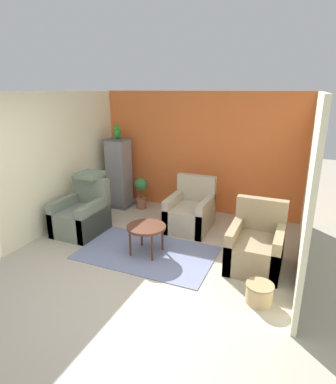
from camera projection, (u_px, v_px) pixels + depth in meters
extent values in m
plane|color=#B2A893|center=(119.00, 289.00, 4.19)|extent=(20.00, 20.00, 0.00)
cube|color=orange|center=(199.00, 153.00, 6.65)|extent=(4.32, 0.06, 2.46)
cube|color=beige|center=(64.00, 160.00, 6.02)|extent=(0.06, 3.22, 2.46)
cube|color=beige|center=(310.00, 185.00, 4.42)|extent=(0.06, 3.22, 2.46)
cube|color=slate|center=(147.00, 253.00, 5.11)|extent=(2.11, 1.29, 0.01)
cylinder|color=#512D1E|center=(146.00, 227.00, 4.97)|extent=(0.61, 0.61, 0.04)
cylinder|color=#512D1E|center=(130.00, 244.00, 4.95)|extent=(0.04, 0.04, 0.43)
cylinder|color=#512D1E|center=(152.00, 248.00, 4.81)|extent=(0.04, 0.04, 0.43)
cylinder|color=#512D1E|center=(142.00, 234.00, 5.28)|extent=(0.04, 0.04, 0.43)
cylinder|color=#512D1E|center=(162.00, 238.00, 5.14)|extent=(0.04, 0.04, 0.43)
cube|color=slate|center=(81.00, 221.00, 5.78)|extent=(0.74, 0.87, 0.45)
cube|color=slate|center=(91.00, 190.00, 5.96)|extent=(0.74, 0.14, 0.50)
cube|color=slate|center=(66.00, 214.00, 5.87)|extent=(0.12, 0.87, 0.63)
cube|color=slate|center=(95.00, 219.00, 5.64)|extent=(0.12, 0.87, 0.63)
cube|color=#8E7A5B|center=(255.00, 253.00, 4.65)|extent=(0.74, 0.87, 0.45)
cube|color=#8E7A5B|center=(261.00, 214.00, 4.83)|extent=(0.74, 0.14, 0.50)
cube|color=#8E7A5B|center=(234.00, 244.00, 4.74)|extent=(0.12, 0.87, 0.63)
cube|color=#8E7A5B|center=(278.00, 252.00, 4.51)|extent=(0.12, 0.87, 0.63)
cube|color=tan|center=(190.00, 218.00, 5.93)|extent=(0.74, 0.87, 0.45)
cube|color=tan|center=(197.00, 188.00, 6.10)|extent=(0.74, 0.14, 0.50)
cube|color=tan|center=(174.00, 211.00, 6.02)|extent=(0.12, 0.87, 0.63)
cube|color=tan|center=(206.00, 216.00, 5.79)|extent=(0.12, 0.87, 0.63)
cube|color=#555559|center=(121.00, 203.00, 7.24)|extent=(0.58, 0.58, 0.09)
cube|color=gray|center=(119.00, 171.00, 7.02)|extent=(0.42, 0.42, 1.37)
cube|color=#555559|center=(117.00, 139.00, 6.80)|extent=(0.45, 0.45, 0.03)
ellipsoid|color=#1E842D|center=(117.00, 134.00, 6.76)|extent=(0.14, 0.17, 0.22)
sphere|color=#1E842D|center=(116.00, 128.00, 6.71)|extent=(0.12, 0.12, 0.12)
cone|color=gold|center=(115.00, 129.00, 6.67)|extent=(0.05, 0.05, 0.05)
cone|color=#1E842D|center=(119.00, 134.00, 6.84)|extent=(0.07, 0.14, 0.19)
cylinder|color=brown|center=(141.00, 203.00, 7.00)|extent=(0.22, 0.22, 0.24)
cylinder|color=brown|center=(141.00, 193.00, 6.93)|extent=(0.03, 0.03, 0.22)
sphere|color=#337038|center=(141.00, 184.00, 6.86)|extent=(0.28, 0.28, 0.28)
sphere|color=#337038|center=(138.00, 185.00, 6.93)|extent=(0.17, 0.17, 0.17)
sphere|color=#337038|center=(143.00, 186.00, 6.83)|extent=(0.15, 0.15, 0.15)
cylinder|color=tan|center=(259.00, 293.00, 3.91)|extent=(0.32, 0.32, 0.25)
cylinder|color=#957E57|center=(260.00, 285.00, 3.87)|extent=(0.34, 0.34, 0.02)
cube|color=slate|center=(90.00, 175.00, 5.87)|extent=(0.41, 0.41, 0.10)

